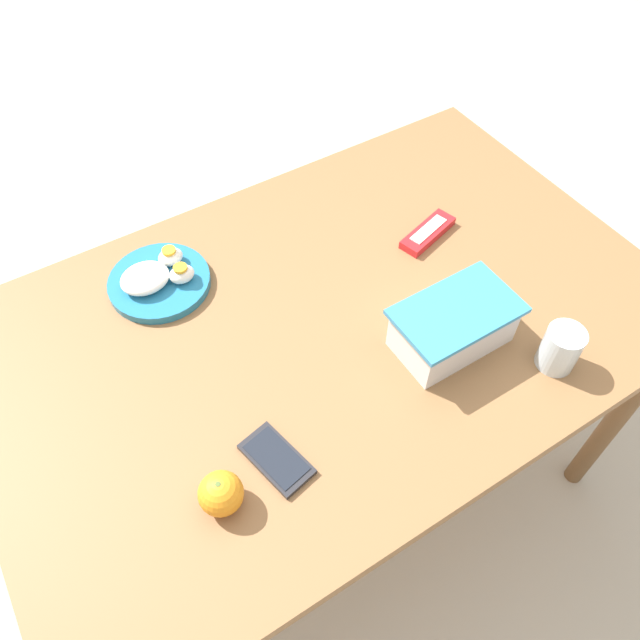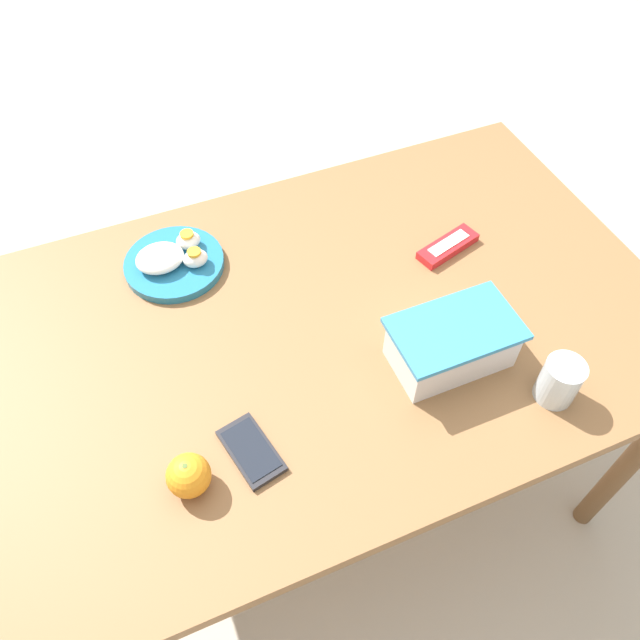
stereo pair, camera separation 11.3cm
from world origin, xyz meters
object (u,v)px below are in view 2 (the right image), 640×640
at_px(cell_phone, 251,451).
at_px(drinking_glass, 560,381).
at_px(orange_fruit, 189,476).
at_px(rice_plate, 173,261).
at_px(candy_bar, 448,246).
at_px(food_container, 451,345).

distance_m(cell_phone, drinking_glass, 0.52).
distance_m(orange_fruit, rice_plate, 0.47).
distance_m(candy_bar, drinking_glass, 0.38).
bearing_deg(candy_bar, food_container, 60.29).
bearing_deg(cell_phone, food_container, -174.39).
height_order(food_container, cell_phone, food_container).
relative_size(orange_fruit, candy_bar, 0.48).
xyz_separation_m(orange_fruit, drinking_glass, (-0.62, 0.08, 0.01)).
distance_m(food_container, candy_bar, 0.28).
distance_m(orange_fruit, drinking_glass, 0.62).
distance_m(rice_plate, drinking_glass, 0.76).
height_order(food_container, drinking_glass, food_container).
bearing_deg(rice_plate, drinking_glass, 134.04).
height_order(rice_plate, candy_bar, rice_plate).
bearing_deg(cell_phone, rice_plate, -88.50).
relative_size(rice_plate, cell_phone, 1.51).
bearing_deg(drinking_glass, orange_fruit, -7.35).
bearing_deg(food_container, drinking_glass, 133.90).
relative_size(food_container, drinking_glass, 2.53).
xyz_separation_m(food_container, rice_plate, (0.40, -0.41, -0.02)).
bearing_deg(orange_fruit, drinking_glass, 172.65).
bearing_deg(food_container, candy_bar, -119.71).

